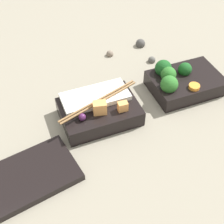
{
  "coord_description": "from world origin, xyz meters",
  "views": [
    {
      "loc": [
        0.27,
        0.49,
        0.53
      ],
      "look_at": [
        0.09,
        0.04,
        0.04
      ],
      "focal_mm": 50.0,
      "sensor_mm": 36.0,
      "label": 1
    }
  ],
  "objects": [
    {
      "name": "pebble_1",
      "position": [
        -0.1,
        -0.14,
        0.01
      ],
      "size": [
        0.02,
        0.02,
        0.02
      ],
      "primitive_type": "sphere",
      "color": "#595651",
      "rests_on": "ground_plane"
    },
    {
      "name": "bento_lid",
      "position": [
        0.29,
        0.11,
        0.01
      ],
      "size": [
        0.19,
        0.15,
        0.02
      ],
      "primitive_type": "cube",
      "rotation": [
        0.0,
        0.0,
        0.18
      ],
      "color": "black",
      "rests_on": "ground_plane"
    },
    {
      "name": "pebble_2",
      "position": [
        -0.1,
        -0.23,
        0.01
      ],
      "size": [
        0.03,
        0.03,
        0.03
      ],
      "primitive_type": "sphere",
      "color": "#474442",
      "rests_on": "ground_plane"
    },
    {
      "name": "ground_plane",
      "position": [
        0.0,
        0.0,
        0.0
      ],
      "size": [
        3.0,
        3.0,
        0.0
      ],
      "primitive_type": "plane",
      "color": "gray"
    },
    {
      "name": "bento_tray_rice",
      "position": [
        0.11,
        0.01,
        0.02
      ],
      "size": [
        0.2,
        0.12,
        0.07
      ],
      "color": "black",
      "rests_on": "ground_plane"
    },
    {
      "name": "pebble_3",
      "position": [
        -0.0,
        -0.21,
        0.01
      ],
      "size": [
        0.02,
        0.02,
        0.02
      ],
      "primitive_type": "sphere",
      "color": "#7A6B5B",
      "rests_on": "ground_plane"
    },
    {
      "name": "bento_tray_vegetable",
      "position": [
        -0.11,
        -0.01,
        0.03
      ],
      "size": [
        0.17,
        0.12,
        0.07
      ],
      "color": "black",
      "rests_on": "ground_plane"
    }
  ]
}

